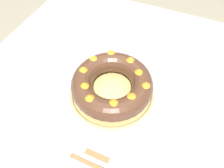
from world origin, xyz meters
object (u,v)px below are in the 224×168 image
object	(u,v)px
bundt_cake	(112,84)
cake_knife	(86,151)
fork	(78,159)
serving_dish	(112,92)

from	to	relation	value
bundt_cake	cake_knife	xyz separation A→B (m)	(-0.23, -0.01, -0.06)
bundt_cake	fork	world-z (taller)	bundt_cake
serving_dish	fork	distance (m)	0.27
serving_dish	cake_knife	xyz separation A→B (m)	(-0.23, -0.01, -0.01)
fork	cake_knife	bearing A→B (deg)	-20.24
serving_dish	bundt_cake	xyz separation A→B (m)	(0.00, 0.00, 0.05)
serving_dish	fork	size ratio (longest dim) A/B	1.59
bundt_cake	cake_knife	distance (m)	0.24
serving_dish	cake_knife	size ratio (longest dim) A/B	1.74
fork	cake_knife	distance (m)	0.03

